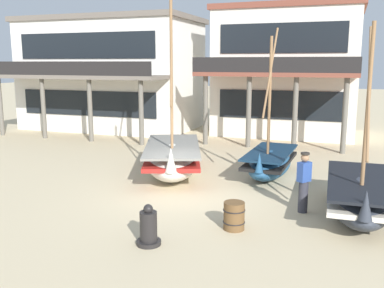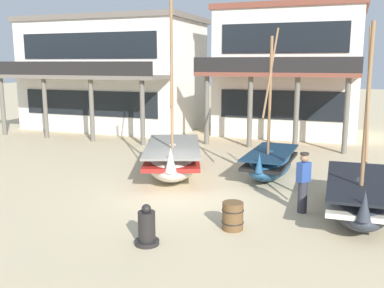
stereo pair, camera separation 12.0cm
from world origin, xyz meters
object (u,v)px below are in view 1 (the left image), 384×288
object	(u,v)px
fishing_boat_centre_large	(173,158)
fishing_boat_far_right	(359,195)
wooden_barrel	(234,216)
harbor_building_annex	(112,74)
fishing_boat_near_left	(270,162)
harbor_building_main	(287,71)
capstan_winch	(149,228)
fisherman_by_hull	(304,183)

from	to	relation	value
fishing_boat_centre_large	fishing_boat_far_right	size ratio (longest dim) A/B	1.28
wooden_barrel	harbor_building_annex	world-z (taller)	harbor_building_annex
fishing_boat_near_left	harbor_building_annex	world-z (taller)	harbor_building_annex
harbor_building_main	harbor_building_annex	distance (m)	10.70
fishing_boat_centre_large	harbor_building_main	bearing A→B (deg)	76.86
capstan_winch	harbor_building_annex	distance (m)	18.80
harbor_building_main	harbor_building_annex	bearing A→B (deg)	-173.57
wooden_barrel	harbor_building_annex	xyz separation A→B (m)	(-11.51, 14.15, 3.03)
fishing_boat_centre_large	harbor_building_annex	xyz separation A→B (m)	(-8.07, 9.77, 2.75)
fishing_boat_near_left	fishing_boat_centre_large	xyz separation A→B (m)	(-3.41, -0.94, 0.09)
harbor_building_annex	fisherman_by_hull	bearing A→B (deg)	-43.41
fishing_boat_far_right	harbor_building_annex	distance (m)	19.02
fishing_boat_far_right	capstan_winch	xyz separation A→B (m)	(-4.53, -3.63, -0.18)
fishing_boat_centre_large	wooden_barrel	world-z (taller)	fishing_boat_centre_large
capstan_winch	harbor_building_annex	xyz separation A→B (m)	(-9.91, 15.69, 3.00)
fishing_boat_far_right	harbor_building_main	xyz separation A→B (m)	(-3.81, 13.25, 3.01)
wooden_barrel	harbor_building_main	world-z (taller)	harbor_building_main
capstan_winch	fishing_boat_far_right	bearing A→B (deg)	38.74
harbor_building_main	harbor_building_annex	xyz separation A→B (m)	(-10.63, -1.20, -0.19)
fishing_boat_far_right	fisherman_by_hull	world-z (taller)	fishing_boat_far_right
fishing_boat_centre_large	capstan_winch	xyz separation A→B (m)	(1.84, -5.92, -0.25)
fishing_boat_centre_large	harbor_building_main	distance (m)	11.64
fishing_boat_centre_large	capstan_winch	size ratio (longest dim) A/B	6.75
fishing_boat_centre_large	harbor_building_annex	bearing A→B (deg)	129.56
fisherman_by_hull	capstan_winch	size ratio (longest dim) A/B	1.76
harbor_building_main	fisherman_by_hull	bearing A→B (deg)	-80.08
fishing_boat_near_left	wooden_barrel	world-z (taller)	fishing_boat_near_left
capstan_winch	wooden_barrel	size ratio (longest dim) A/B	1.37
fishing_boat_far_right	harbor_building_main	size ratio (longest dim) A/B	0.63
capstan_winch	wooden_barrel	world-z (taller)	capstan_winch
capstan_winch	harbor_building_annex	size ratio (longest dim) A/B	0.09
fishing_boat_far_right	wooden_barrel	size ratio (longest dim) A/B	7.22
fishing_boat_far_right	fishing_boat_near_left	bearing A→B (deg)	132.42
harbor_building_main	capstan_winch	bearing A→B (deg)	-92.43
harbor_building_annex	fishing_boat_centre_large	bearing A→B (deg)	-50.44
fisherman_by_hull	wooden_barrel	distance (m)	2.43
fisherman_by_hull	fishing_boat_centre_large	bearing A→B (deg)	152.89
fisherman_by_hull	harbor_building_main	world-z (taller)	harbor_building_main
fishing_boat_near_left	wooden_barrel	distance (m)	5.33
capstan_winch	harbor_building_main	bearing A→B (deg)	87.57
fishing_boat_centre_large	capstan_winch	distance (m)	6.21
fishing_boat_centre_large	fishing_boat_far_right	xyz separation A→B (m)	(6.37, -2.29, -0.06)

